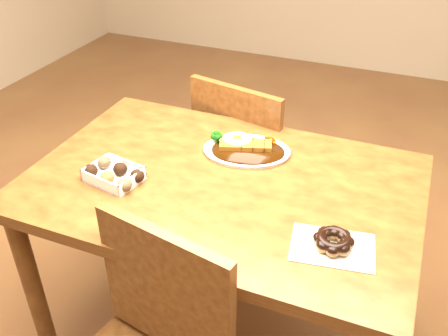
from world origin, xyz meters
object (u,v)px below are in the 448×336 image
at_px(pon_de_ring, 333,241).
at_px(donut_box, 114,174).
at_px(table, 222,205).
at_px(chair_far, 250,162).
at_px(katsu_curry_plate, 245,148).

bearing_deg(pon_de_ring, donut_box, 175.96).
height_order(table, pon_de_ring, pon_de_ring).
relative_size(chair_far, pon_de_ring, 3.70).
distance_m(donut_box, pon_de_ring, 0.69).
relative_size(table, chair_far, 1.38).
height_order(table, chair_far, chair_far).
bearing_deg(table, pon_de_ring, -24.83).
height_order(table, donut_box, donut_box).
height_order(katsu_curry_plate, donut_box, katsu_curry_plate).
bearing_deg(chair_far, pon_de_ring, 135.59).
relative_size(chair_far, donut_box, 4.50).
bearing_deg(katsu_curry_plate, donut_box, -135.61).
bearing_deg(table, chair_far, 99.71).
distance_m(katsu_curry_plate, pon_de_ring, 0.52).
bearing_deg(katsu_curry_plate, chair_far, 105.96).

